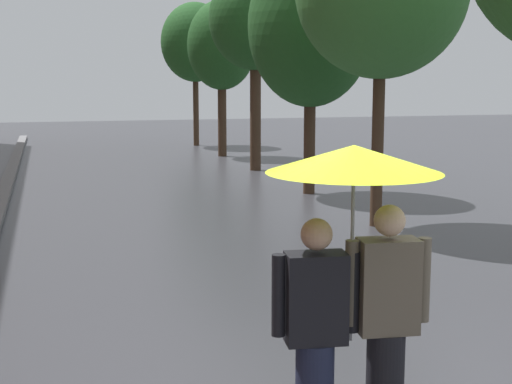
{
  "coord_description": "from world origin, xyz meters",
  "views": [
    {
      "loc": [
        -2.24,
        -4.6,
        2.54
      ],
      "look_at": [
        -0.14,
        2.67,
        1.35
      ],
      "focal_mm": 50.86,
      "sensor_mm": 36.0,
      "label": 1
    }
  ],
  "objects": [
    {
      "name": "street_tree_3",
      "position": [
        3.34,
        14.74,
        4.1
      ],
      "size": [
        2.54,
        2.54,
        5.52
      ],
      "color": "#473323",
      "rests_on": "ground"
    },
    {
      "name": "street_tree_5",
      "position": [
        3.26,
        22.62,
        3.87
      ],
      "size": [
        2.57,
        2.57,
        5.36
      ],
      "color": "#473323",
      "rests_on": "ground"
    },
    {
      "name": "couple_under_umbrella",
      "position": [
        -0.34,
        -0.32,
        1.42
      ],
      "size": [
        1.15,
        1.15,
        2.12
      ],
      "color": "#1E233D",
      "rests_on": "ground"
    },
    {
      "name": "street_tree_4",
      "position": [
        3.32,
        18.6,
        3.57
      ],
      "size": [
        2.23,
        2.23,
        5.04
      ],
      "color": "#473323",
      "rests_on": "ground"
    },
    {
      "name": "street_tree_2",
      "position": [
        3.33,
        10.42,
        3.65
      ],
      "size": [
        2.72,
        2.72,
        5.41
      ],
      "color": "#473323",
      "rests_on": "ground"
    }
  ]
}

